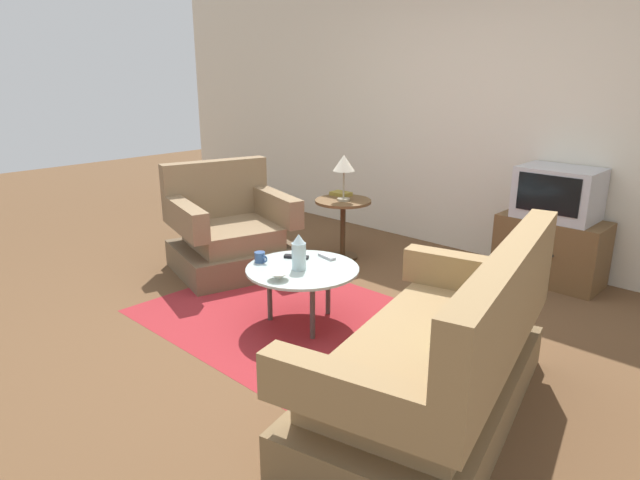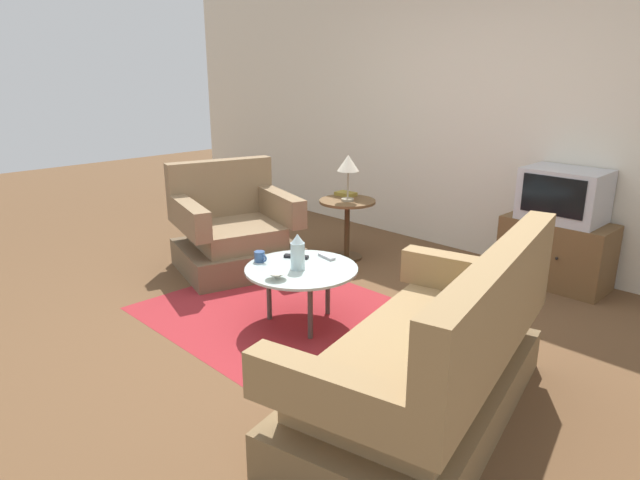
# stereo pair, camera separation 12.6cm
# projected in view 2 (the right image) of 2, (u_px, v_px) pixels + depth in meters

# --- Properties ---
(ground_plane) EXTENTS (16.00, 16.00, 0.00)m
(ground_plane) POSITION_uv_depth(u_px,v_px,m) (311.00, 325.00, 3.95)
(ground_plane) COLOR brown
(back_wall) EXTENTS (9.00, 0.12, 2.70)m
(back_wall) POSITION_uv_depth(u_px,v_px,m) (492.00, 113.00, 5.10)
(back_wall) COLOR beige
(back_wall) RESTS_ON ground
(area_rug) EXTENTS (2.31, 1.63, 0.00)m
(area_rug) POSITION_uv_depth(u_px,v_px,m) (302.00, 322.00, 3.98)
(area_rug) COLOR maroon
(area_rug) RESTS_ON ground
(armchair) EXTENTS (1.12, 1.18, 0.94)m
(armchair) POSITION_uv_depth(u_px,v_px,m) (234.00, 234.00, 5.00)
(armchair) COLOR brown
(armchair) RESTS_ON ground
(couch) EXTENTS (1.23, 1.86, 0.96)m
(couch) POSITION_uv_depth(u_px,v_px,m) (431.00, 365.00, 2.80)
(couch) COLOR brown
(couch) RESTS_ON ground
(coffee_table) EXTENTS (0.79, 0.79, 0.42)m
(coffee_table) POSITION_uv_depth(u_px,v_px,m) (302.00, 272.00, 3.86)
(coffee_table) COLOR #B2C6C1
(coffee_table) RESTS_ON ground
(side_table) EXTENTS (0.52, 0.52, 0.57)m
(side_table) POSITION_uv_depth(u_px,v_px,m) (347.00, 216.00, 5.20)
(side_table) COLOR brown
(side_table) RESTS_ON ground
(tv_stand) EXTENTS (0.85, 0.45, 0.55)m
(tv_stand) POSITION_uv_depth(u_px,v_px,m) (556.00, 252.00, 4.62)
(tv_stand) COLOR brown
(tv_stand) RESTS_ON ground
(television) EXTENTS (0.62, 0.45, 0.42)m
(television) POSITION_uv_depth(u_px,v_px,m) (564.00, 195.00, 4.49)
(television) COLOR #B7B7BC
(television) RESTS_ON tv_stand
(table_lamp) EXTENTS (0.20, 0.20, 0.42)m
(table_lamp) POSITION_uv_depth(u_px,v_px,m) (348.00, 165.00, 5.04)
(table_lamp) COLOR #9E937A
(table_lamp) RESTS_ON side_table
(vase) EXTENTS (0.10, 0.10, 0.25)m
(vase) POSITION_uv_depth(u_px,v_px,m) (298.00, 252.00, 3.79)
(vase) COLOR silver
(vase) RESTS_ON coffee_table
(mug) EXTENTS (0.12, 0.08, 0.08)m
(mug) POSITION_uv_depth(u_px,v_px,m) (260.00, 257.00, 3.96)
(mug) COLOR #335184
(mug) RESTS_ON coffee_table
(bowl) EXTENTS (0.14, 0.14, 0.05)m
(bowl) POSITION_uv_depth(u_px,v_px,m) (277.00, 275.00, 3.64)
(bowl) COLOR silver
(bowl) RESTS_ON coffee_table
(tv_remote_dark) EXTENTS (0.18, 0.13, 0.02)m
(tv_remote_dark) POSITION_uv_depth(u_px,v_px,m) (296.00, 257.00, 4.05)
(tv_remote_dark) COLOR black
(tv_remote_dark) RESTS_ON coffee_table
(tv_remote_silver) EXTENTS (0.16, 0.07, 0.02)m
(tv_remote_silver) POSITION_uv_depth(u_px,v_px,m) (327.00, 257.00, 4.04)
(tv_remote_silver) COLOR #B2B2B7
(tv_remote_silver) RESTS_ON coffee_table
(book) EXTENTS (0.19, 0.14, 0.03)m
(book) POSITION_uv_depth(u_px,v_px,m) (346.00, 194.00, 5.33)
(book) COLOR olive
(book) RESTS_ON side_table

